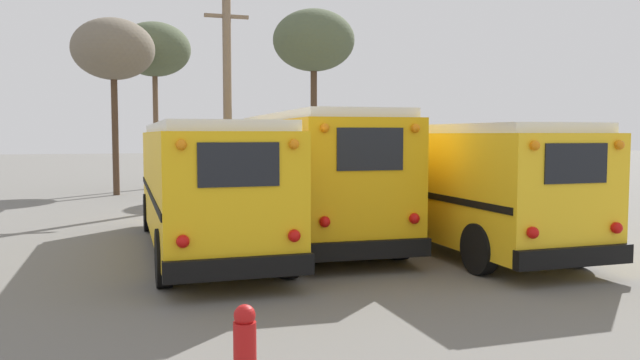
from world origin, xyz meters
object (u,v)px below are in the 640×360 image
at_px(school_bus_1, 310,171).
at_px(school_bus_0, 204,181).
at_px(bare_tree_1, 154,50).
at_px(bare_tree_2, 113,50).
at_px(school_bus_2, 436,177).
at_px(fire_hydrant, 245,353).
at_px(utility_pole, 227,95).
at_px(bare_tree_0, 314,41).

bearing_deg(school_bus_1, school_bus_0, -159.83).
xyz_separation_m(school_bus_0, school_bus_1, (3.00, 1.10, 0.13)).
bearing_deg(bare_tree_1, bare_tree_2, -121.59).
height_order(school_bus_2, fire_hydrant, school_bus_2).
distance_m(utility_pole, fire_hydrant, 19.94).
height_order(bare_tree_2, fire_hydrant, bare_tree_2).
height_order(utility_pole, bare_tree_2, utility_pole).
distance_m(school_bus_1, utility_pole, 9.84).
bearing_deg(bare_tree_1, utility_pole, -72.40).
height_order(school_bus_0, school_bus_1, school_bus_1).
distance_m(school_bus_1, school_bus_2, 3.35).
bearing_deg(school_bus_1, bare_tree_0, 72.35).
height_order(utility_pole, fire_hydrant, utility_pole).
distance_m(school_bus_2, bare_tree_0, 17.44).
distance_m(school_bus_0, school_bus_1, 3.20).
distance_m(school_bus_0, school_bus_2, 6.02).
bearing_deg(bare_tree_2, school_bus_0, -82.16).
relative_size(utility_pole, bare_tree_0, 0.94).
bearing_deg(school_bus_1, bare_tree_2, 110.04).
xyz_separation_m(school_bus_2, utility_pole, (-3.66, 10.95, 2.75)).
xyz_separation_m(school_bus_0, utility_pole, (2.35, 10.57, 2.73)).
relative_size(school_bus_0, school_bus_1, 0.98).
bearing_deg(utility_pole, bare_tree_1, 107.60).
bearing_deg(bare_tree_1, school_bus_1, -79.79).
bearing_deg(utility_pole, school_bus_2, -71.51).
bearing_deg(bare_tree_2, bare_tree_1, 58.41).
bearing_deg(bare_tree_2, school_bus_1, -69.96).
height_order(bare_tree_1, fire_hydrant, bare_tree_1).
bearing_deg(bare_tree_0, school_bus_1, -107.65).
height_order(school_bus_0, utility_pole, utility_pole).
bearing_deg(bare_tree_0, bare_tree_2, -174.49).
bearing_deg(school_bus_2, fire_hydrant, -128.78).
height_order(school_bus_1, fire_hydrant, school_bus_1).
bearing_deg(bare_tree_1, school_bus_0, -89.74).
distance_m(bare_tree_0, bare_tree_2, 9.89).
bearing_deg(school_bus_0, school_bus_1, 20.17).
distance_m(school_bus_0, bare_tree_0, 18.67).
relative_size(school_bus_0, bare_tree_0, 1.06).
height_order(utility_pole, bare_tree_0, bare_tree_0).
xyz_separation_m(school_bus_1, fire_hydrant, (-3.72, -9.85, -1.27)).
distance_m(bare_tree_0, bare_tree_1, 8.15).
relative_size(bare_tree_0, fire_hydrant, 8.87).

